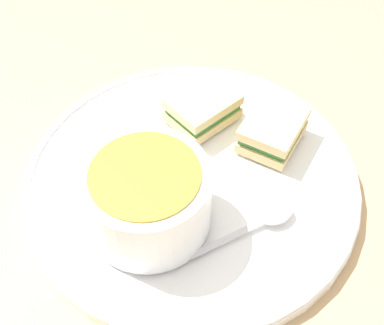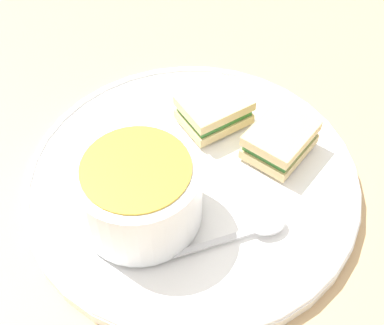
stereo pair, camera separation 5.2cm
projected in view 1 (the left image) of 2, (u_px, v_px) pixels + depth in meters
name	position (u px, v px, depth m)	size (l,w,h in m)	color
ground_plane	(192.00, 186.00, 0.55)	(2.40, 2.40, 0.00)	tan
plate	(192.00, 180.00, 0.54)	(0.34, 0.34, 0.02)	white
soup_bowl	(147.00, 198.00, 0.47)	(0.12, 0.12, 0.07)	white
spoon	(268.00, 218.00, 0.50)	(0.07, 0.10, 0.01)	silver
sandwich_half_near	(273.00, 130.00, 0.55)	(0.06, 0.07, 0.03)	#DBBC7F
sandwich_half_far	(203.00, 108.00, 0.57)	(0.07, 0.08, 0.03)	#DBBC7F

